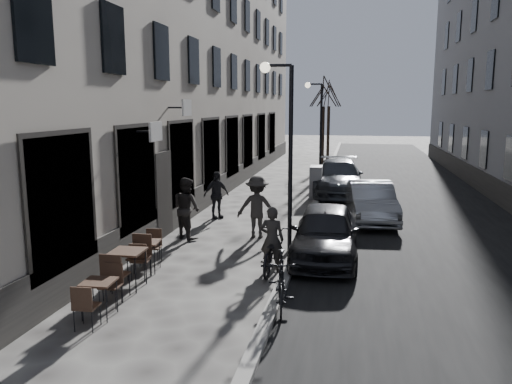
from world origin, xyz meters
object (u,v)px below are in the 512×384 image
(pedestrian_near, at_px, (186,208))
(car_near, at_px, (325,232))
(streetlamp_near, at_px, (284,136))
(tree_far, at_px, (329,95))
(tree_near, at_px, (324,92))
(pedestrian_far, at_px, (216,195))
(car_far, at_px, (338,177))
(utility_cabinet, at_px, (316,182))
(bistro_set_c, at_px, (147,253))
(car_mid, at_px, (371,202))
(moped, at_px, (281,282))
(bistro_set_a, at_px, (99,295))
(bistro_set_b, at_px, (128,265))
(streetlamp_far, at_px, (318,122))
(pedestrian_mid, at_px, (257,207))
(bicycle, at_px, (272,252))

(pedestrian_near, height_order, car_near, pedestrian_near)
(streetlamp_near, bearing_deg, tree_far, 89.80)
(tree_near, height_order, pedestrian_far, tree_near)
(tree_far, relative_size, car_far, 1.08)
(tree_near, relative_size, utility_cabinet, 4.05)
(bistro_set_c, height_order, car_mid, car_mid)
(streetlamp_near, distance_m, moped, 4.80)
(tree_near, xyz_separation_m, bistro_set_c, (-3.08, -17.34, -4.22))
(tree_far, height_order, moped, tree_far)
(bistro_set_a, height_order, bistro_set_b, bistro_set_b)
(pedestrian_far, relative_size, moped, 0.90)
(tree_near, xyz_separation_m, moped, (0.45, -19.00, -4.10))
(streetlamp_far, height_order, bistro_set_c, streetlamp_far)
(pedestrian_far, bearing_deg, tree_near, 31.65)
(car_far, bearing_deg, streetlamp_near, -99.14)
(streetlamp_near, relative_size, pedestrian_mid, 2.69)
(tree_far, distance_m, car_mid, 17.49)
(tree_far, height_order, car_mid, tree_far)
(tree_near, bearing_deg, car_near, -85.94)
(tree_near, distance_m, bicycle, 17.30)
(streetlamp_near, height_order, tree_far, tree_far)
(tree_near, bearing_deg, bistro_set_a, -98.17)
(pedestrian_near, bearing_deg, tree_far, -65.00)
(streetlamp_far, relative_size, pedestrian_near, 2.74)
(utility_cabinet, relative_size, car_mid, 0.34)
(tree_near, relative_size, bicycle, 3.06)
(bistro_set_a, relative_size, utility_cabinet, 1.03)
(bistro_set_b, relative_size, bistro_set_c, 1.13)
(tree_near, height_order, car_far, tree_near)
(car_near, bearing_deg, bistro_set_c, -156.84)
(pedestrian_mid, bearing_deg, tree_far, -97.79)
(bicycle, bearing_deg, moped, 106.29)
(pedestrian_far, bearing_deg, car_far, 11.13)
(streetlamp_near, xyz_separation_m, car_near, (1.17, -0.50, -2.45))
(bistro_set_a, xyz_separation_m, car_far, (3.98, 14.37, 0.33))
(pedestrian_mid, relative_size, moped, 1.02)
(bistro_set_a, relative_size, bicycle, 0.78)
(pedestrian_near, xyz_separation_m, pedestrian_far, (0.14, 2.82, -0.09))
(moped, bearing_deg, streetlamp_far, 83.61)
(streetlamp_far, height_order, car_mid, streetlamp_far)
(tree_far, xyz_separation_m, pedestrian_far, (-2.97, -17.48, -3.83))
(tree_far, xyz_separation_m, utility_cabinet, (0.20, -12.98, -3.96))
(pedestrian_near, relative_size, pedestrian_far, 1.11)
(moped, bearing_deg, bistro_set_a, -170.97)
(utility_cabinet, distance_m, pedestrian_far, 5.50)
(bicycle, xyz_separation_m, pedestrian_far, (-2.87, 5.31, 0.35))
(tree_near, distance_m, car_near, 16.03)
(bistro_set_b, height_order, car_near, car_near)
(utility_cabinet, bearing_deg, moped, -90.11)
(streetlamp_near, xyz_separation_m, tree_near, (0.07, 15.00, 1.50))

